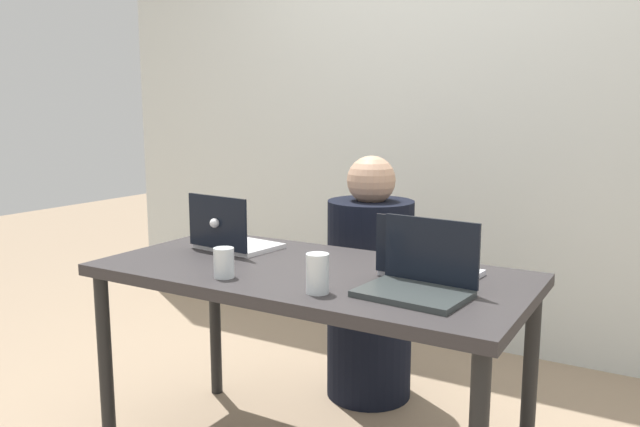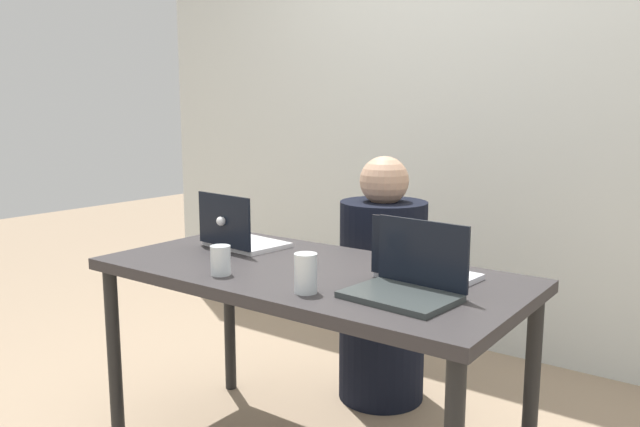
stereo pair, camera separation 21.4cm
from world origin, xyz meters
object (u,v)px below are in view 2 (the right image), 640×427
Objects in this scene: water_glass_left at (221,262)px; laptop_back_left at (239,236)px; laptop_back_right at (423,267)px; person_at_center at (382,293)px; laptop_front_right at (408,281)px; water_glass_right at (306,276)px.

laptop_back_left is at bearing 124.92° from water_glass_left.
laptop_back_left is (-0.79, 0.00, 0.00)m from laptop_back_right.
laptop_back_right is 3.18× the size of water_glass_left.
person_at_center is at bearing -114.31° from laptop_back_left.
laptop_back_right is (0.46, -0.55, 0.30)m from person_at_center.
person_at_center is 0.93m from water_glass_left.
water_glass_left is at bearing -161.25° from laptop_front_right.
water_glass_right reaches higher than water_glass_left.
laptop_back_right is at bearing 30.13° from water_glass_left.
water_glass_right is (-0.22, -0.32, 0.01)m from laptop_back_right.
laptop_back_right is 0.79m from laptop_back_left.
laptop_back_right is at bearing 56.23° from water_glass_right.
water_glass_right is (0.35, 0.00, 0.01)m from water_glass_left.
person_at_center is 3.34× the size of laptop_back_left.
laptop_back_left is (-0.33, -0.55, 0.31)m from person_at_center.
water_glass_left is at bearing 34.97° from laptop_back_right.
laptop_front_right is 2.73× the size of water_glass_right.
laptop_back_right reaches higher than water_glass_left.
water_glass_left is at bearing 131.61° from laptop_back_left.
laptop_back_left is 0.40m from water_glass_left.
person_at_center reaches higher than water_glass_left.
laptop_front_right reaches higher than water_glass_right.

